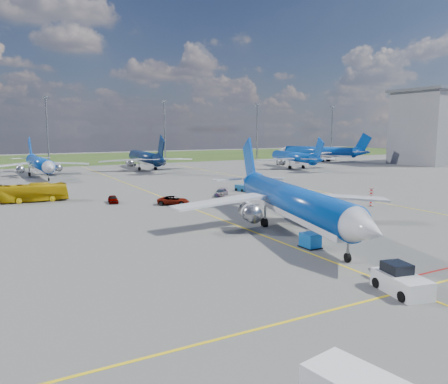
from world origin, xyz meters
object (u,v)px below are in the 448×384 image
service_car_c (221,193)px  bg_jet_ne (293,168)px  main_airliner (291,230)px  uld_container (310,240)px  baggage_tug_c (51,192)px  baggage_tug_e (269,180)px  bg_jet_ene (319,161)px  service_car_a (113,199)px  apron_bus (33,193)px  service_car_b (173,201)px  warning_post (371,197)px  bg_jet_nnw (40,177)px  pushback_tug (401,281)px  baggage_tug_w (245,189)px  bg_jet_n (145,170)px

service_car_c → bg_jet_ne: bearing=83.4°
main_airliner → uld_container: (-3.11, -7.40, 0.76)m
uld_container → baggage_tug_c: 56.30m
baggage_tug_c → baggage_tug_e: bearing=5.2°
bg_jet_ene → service_car_a: bg_jet_ene is taller
bg_jet_ene → bg_jet_ne: bearing=15.5°
bg_jet_ene → baggage_tug_c: bg_jet_ene is taller
baggage_tug_e → apron_bus: bearing=179.3°
apron_bus → service_car_b: 24.47m
main_airliner → baggage_tug_c: main_airliner is taller
warning_post → service_car_a: bearing=147.2°
apron_bus → service_car_c: bearing=-103.5°
bg_jet_nnw → bg_jet_ne: 74.64m
bg_jet_nnw → service_car_b: size_ratio=7.15×
pushback_tug → uld_container: bearing=92.7°
main_airliner → baggage_tug_w: 33.66m
bg_jet_ne → service_car_c: (-48.13, -41.19, 0.65)m
uld_container → apron_bus: size_ratio=0.17×
main_airliner → uld_container: 8.06m
baggage_tug_c → service_car_a: bearing=-53.8°
service_car_b → pushback_tug: bearing=-147.4°
uld_container → service_car_a: uld_container is taller
warning_post → bg_jet_nnw: 84.29m
warning_post → bg_jet_ne: (32.11, 62.17, -1.50)m
main_airliner → baggage_tug_e: 49.67m
warning_post → baggage_tug_e: 35.40m
service_car_a → baggage_tug_w: service_car_a is taller
main_airliner → service_car_c: bearing=93.6°
bg_jet_ne → baggage_tug_c: (-75.56, -23.89, 0.51)m
service_car_c → baggage_tug_w: (7.05, 2.92, -0.09)m
bg_jet_ne → bg_jet_ene: (27.39, 19.59, 0.00)m
service_car_a → baggage_tug_w: bearing=11.6°
bg_jet_n → baggage_tug_e: size_ratio=8.95×
service_car_c → warning_post: bearing=-9.8°
bg_jet_nnw → pushback_tug: (14.93, -101.17, 0.86)m
warning_post → baggage_tug_c: bearing=138.6°
bg_jet_nnw → bg_jet_n: (30.62, 6.37, 0.00)m
bg_jet_nnw → apron_bus: size_ratio=3.28×
apron_bus → warning_post: bearing=-119.3°
bg_jet_nnw → baggage_tug_w: 59.22m
apron_bus → pushback_tug: bearing=-157.1°
warning_post → bg_jet_ne: bg_jet_ne is taller
pushback_tug → baggage_tug_w: (17.80, 51.82, -0.30)m
bg_jet_n → baggage_tug_e: bg_jet_n is taller
warning_post → main_airliner: bearing=-161.1°
bg_jet_n → baggage_tug_e: (15.35, -44.49, 0.46)m
uld_container → apron_bus: 50.66m
bg_jet_ne → main_airliner: (-53.56, -69.53, 0.00)m
bg_jet_ene → service_car_b: size_ratio=7.89×
bg_jet_nnw → service_car_c: size_ratio=8.24×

